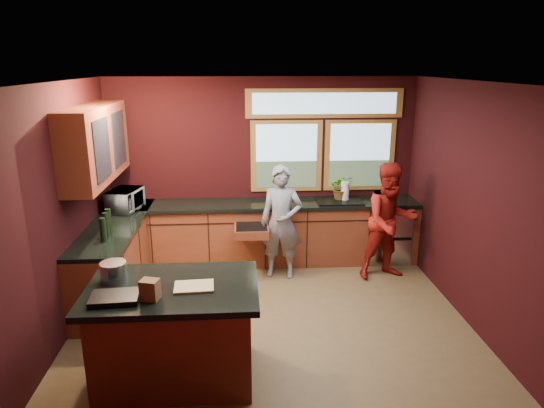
{
  "coord_description": "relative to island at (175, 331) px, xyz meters",
  "views": [
    {
      "loc": [
        -0.34,
        -5.07,
        2.89
      ],
      "look_at": [
        0.03,
        0.4,
        1.28
      ],
      "focal_mm": 32.0,
      "sensor_mm": 36.0,
      "label": 1
    }
  ],
  "objects": [
    {
      "name": "room_shell",
      "position": [
        0.38,
        1.34,
        1.32
      ],
      "size": [
        4.52,
        4.02,
        2.71
      ],
      "color": "black",
      "rests_on": "ground"
    },
    {
      "name": "island",
      "position": [
        0.0,
        0.0,
        0.0
      ],
      "size": [
        1.55,
        1.05,
        0.95
      ],
      "color": "brown",
      "rests_on": "floor"
    },
    {
      "name": "floor",
      "position": [
        0.97,
        1.02,
        -0.48
      ],
      "size": [
        4.5,
        4.5,
        0.0
      ],
      "primitive_type": "plane",
      "color": "brown",
      "rests_on": "ground"
    },
    {
      "name": "paper_towel",
      "position": [
        2.16,
        2.72,
        0.59
      ],
      "size": [
        0.12,
        0.12,
        0.28
      ],
      "primitive_type": "cylinder",
      "color": "white",
      "rests_on": "back_counter"
    },
    {
      "name": "back_counter",
      "position": [
        1.17,
        2.71,
        -0.01
      ],
      "size": [
        4.5,
        0.64,
        0.93
      ],
      "color": "brown",
      "rests_on": "floor"
    },
    {
      "name": "person_grey",
      "position": [
        1.18,
        2.21,
        0.31
      ],
      "size": [
        0.64,
        0.49,
        1.57
      ],
      "primitive_type": "imported",
      "rotation": [
        0.0,
        0.0,
        -0.21
      ],
      "color": "slate",
      "rests_on": "floor"
    },
    {
      "name": "black_tray",
      "position": [
        -0.45,
        -0.25,
        0.49
      ],
      "size": [
        0.42,
        0.31,
        0.05
      ],
      "primitive_type": "cube",
      "rotation": [
        0.0,
        0.0,
        0.07
      ],
      "color": "black",
      "rests_on": "island"
    },
    {
      "name": "potted_plant",
      "position": [
        2.11,
        2.77,
        0.64
      ],
      "size": [
        0.33,
        0.29,
        0.37
      ],
      "primitive_type": "imported",
      "color": "#999999",
      "rests_on": "back_counter"
    },
    {
      "name": "stock_pot",
      "position": [
        -0.55,
        0.15,
        0.56
      ],
      "size": [
        0.24,
        0.24,
        0.18
      ],
      "primitive_type": "cylinder",
      "color": "#BABBC0",
      "rests_on": "island"
    },
    {
      "name": "paper_bag",
      "position": [
        -0.15,
        -0.25,
        0.56
      ],
      "size": [
        0.18,
        0.16,
        0.18
      ],
      "primitive_type": "cube",
      "rotation": [
        0.0,
        0.0,
        -0.27
      ],
      "color": "brown",
      "rests_on": "island"
    },
    {
      "name": "microwave",
      "position": [
        -0.95,
        2.44,
        0.6
      ],
      "size": [
        0.46,
        0.59,
        0.29
      ],
      "primitive_type": "imported",
      "rotation": [
        0.0,
        0.0,
        1.36
      ],
      "color": "#999999",
      "rests_on": "left_counter"
    },
    {
      "name": "person_red",
      "position": [
        2.66,
        2.07,
        0.33
      ],
      "size": [
        0.89,
        0.75,
        1.62
      ],
      "primitive_type": "imported",
      "rotation": [
        0.0,
        0.0,
        0.19
      ],
      "color": "maroon",
      "rests_on": "floor"
    },
    {
      "name": "left_counter",
      "position": [
        -0.98,
        1.87,
        -0.01
      ],
      "size": [
        0.64,
        2.3,
        0.93
      ],
      "color": "brown",
      "rests_on": "floor"
    },
    {
      "name": "cutting_board",
      "position": [
        0.2,
        -0.05,
        0.48
      ],
      "size": [
        0.36,
        0.27,
        0.02
      ],
      "primitive_type": "cube",
      "rotation": [
        0.0,
        0.0,
        0.06
      ],
      "color": "tan",
      "rests_on": "island"
    }
  ]
}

